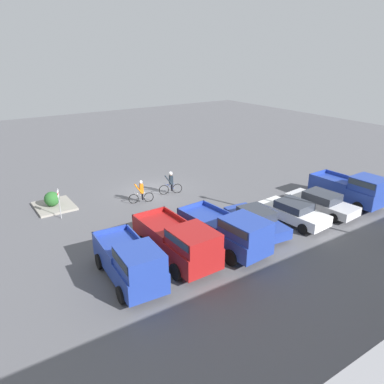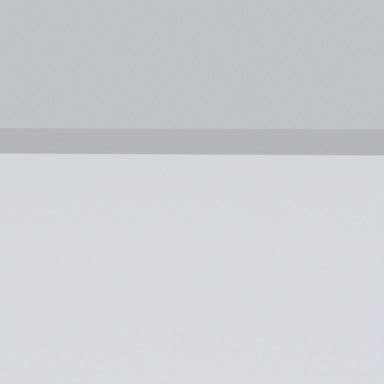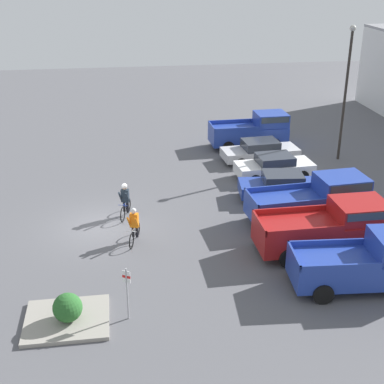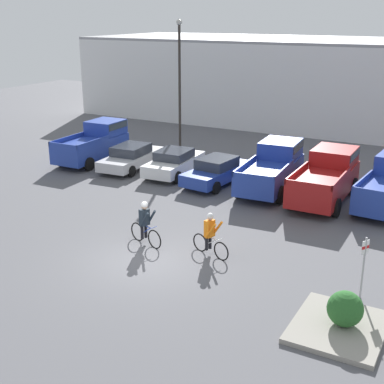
{
  "view_description": "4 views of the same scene",
  "coord_description": "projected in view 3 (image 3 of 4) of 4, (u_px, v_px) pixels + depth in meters",
  "views": [
    {
      "loc": [
        12.62,
        23.86,
        10.17
      ],
      "look_at": [
        -0.54,
        4.4,
        1.2
      ],
      "focal_mm": 35.0,
      "sensor_mm": 36.0,
      "label": 1
    },
    {
      "loc": [
        -1.14,
        25.08,
        7.05
      ],
      "look_at": [
        -0.54,
        4.4,
        1.2
      ],
      "focal_mm": 35.0,
      "sensor_mm": 36.0,
      "label": 2
    },
    {
      "loc": [
        22.82,
        0.99,
        11.55
      ],
      "look_at": [
        -0.54,
        4.4,
        1.2
      ],
      "focal_mm": 50.0,
      "sensor_mm": 36.0,
      "label": 3
    },
    {
      "loc": [
        9.88,
        -14.47,
        8.46
      ],
      "look_at": [
        -0.54,
        4.4,
        1.2
      ],
      "focal_mm": 50.0,
      "sensor_mm": 36.0,
      "label": 4
    }
  ],
  "objects": [
    {
      "name": "ground_plane",
      "position": [
        102.0,
        225.0,
        25.19
      ],
      "size": [
        80.0,
        80.0,
        0.0
      ],
      "primitive_type": "plane",
      "color": "#56565B"
    },
    {
      "name": "pickup_truck_0",
      "position": [
        254.0,
        130.0,
        35.3
      ],
      "size": [
        2.32,
        5.1,
        2.24
      ],
      "color": "#233D9E",
      "rests_on": "ground_plane"
    },
    {
      "name": "sedan_0",
      "position": [
        260.0,
        151.0,
        32.89
      ],
      "size": [
        2.26,
        4.82,
        1.34
      ],
      "color": "silver",
      "rests_on": "ground_plane"
    },
    {
      "name": "sedan_1",
      "position": [
        274.0,
        166.0,
        30.36
      ],
      "size": [
        2.2,
        4.49,
        1.37
      ],
      "color": "white",
      "rests_on": "ground_plane"
    },
    {
      "name": "sedan_2",
      "position": [
        282.0,
        186.0,
        27.77
      ],
      "size": [
        2.24,
        4.61,
        1.4
      ],
      "color": "#233D9E",
      "rests_on": "ground_plane"
    },
    {
      "name": "pickup_truck_1",
      "position": [
        317.0,
        199.0,
        25.19
      ],
      "size": [
        2.56,
        5.73,
        2.19
      ],
      "color": "#233D9E",
      "rests_on": "ground_plane"
    },
    {
      "name": "pickup_truck_2",
      "position": [
        330.0,
        227.0,
        22.56
      ],
      "size": [
        2.36,
        5.54,
        2.22
      ],
      "color": "maroon",
      "rests_on": "ground_plane"
    },
    {
      "name": "pickup_truck_3",
      "position": [
        369.0,
        261.0,
        20.05
      ],
      "size": [
        2.39,
        5.12,
        2.23
      ],
      "color": "#233D9E",
      "rests_on": "ground_plane"
    },
    {
      "name": "cyclist_0",
      "position": [
        134.0,
        225.0,
        23.41
      ],
      "size": [
        1.72,
        0.63,
        1.67
      ],
      "color": "black",
      "rests_on": "ground_plane"
    },
    {
      "name": "cyclist_1",
      "position": [
        125.0,
        200.0,
        25.71
      ],
      "size": [
        1.72,
        0.62,
        1.76
      ],
      "color": "black",
      "rests_on": "ground_plane"
    },
    {
      "name": "fire_lane_sign",
      "position": [
        127.0,
        289.0,
        18.18
      ],
      "size": [
        0.17,
        0.27,
        2.04
      ],
      "color": "#9E9EA3",
      "rests_on": "ground_plane"
    },
    {
      "name": "lamppost",
      "position": [
        346.0,
        85.0,
        31.65
      ],
      "size": [
        0.36,
        0.36,
        8.08
      ],
      "color": "#2D2823",
      "rests_on": "ground_plane"
    },
    {
      "name": "curb_island",
      "position": [
        67.0,
        320.0,
        18.48
      ],
      "size": [
        2.47,
        2.88,
        0.15
      ],
      "primitive_type": "cube",
      "color": "gray",
      "rests_on": "ground_plane"
    },
    {
      "name": "shrub",
      "position": [
        68.0,
        308.0,
        18.16
      ],
      "size": [
        1.01,
        1.01,
        1.01
      ],
      "color": "#286028",
      "rests_on": "curb_island"
    }
  ]
}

